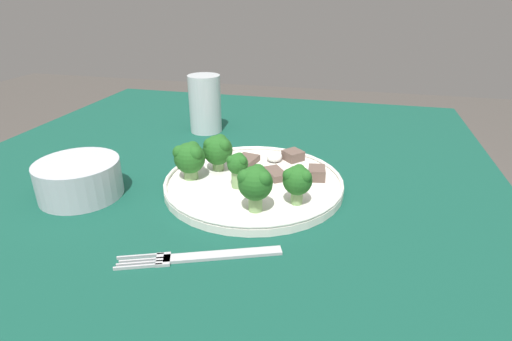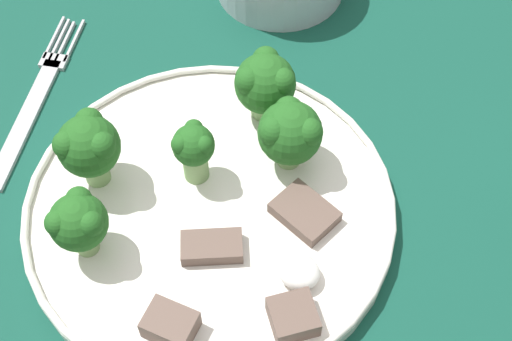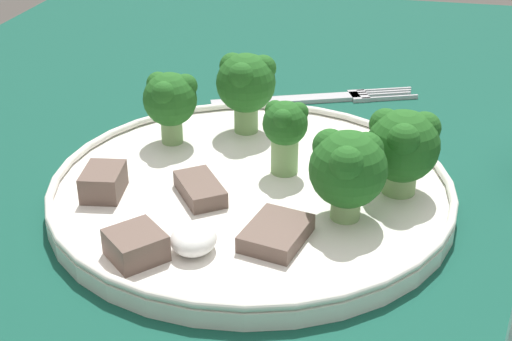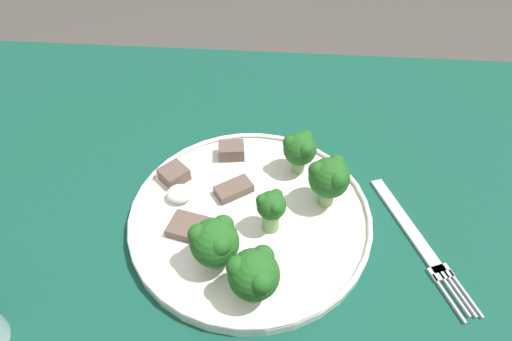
{
  "view_description": "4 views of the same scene",
  "coord_description": "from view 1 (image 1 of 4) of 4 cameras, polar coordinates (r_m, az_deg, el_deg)",
  "views": [
    {
      "loc": [
        -0.56,
        -0.22,
        1.04
      ],
      "look_at": [
        0.03,
        -0.08,
        0.77
      ],
      "focal_mm": 28.0,
      "sensor_mm": 36.0,
      "label": 1
    },
    {
      "loc": [
        0.19,
        -0.31,
        1.23
      ],
      "look_at": [
        0.03,
        -0.06,
        0.8
      ],
      "focal_mm": 50.0,
      "sensor_mm": 36.0,
      "label": 2
    },
    {
      "loc": [
        0.44,
        0.02,
        1.01
      ],
      "look_at": [
        0.02,
        -0.07,
        0.78
      ],
      "focal_mm": 50.0,
      "sensor_mm": 36.0,
      "label": 3
    },
    {
      "loc": [
        -0.03,
        0.22,
        1.13
      ],
      "look_at": [
        0.0,
        -0.11,
        0.8
      ],
      "focal_mm": 28.0,
      "sensor_mm": 36.0,
      "label": 4
    }
  ],
  "objects": [
    {
      "name": "broccoli_floret_center_left",
      "position": [
        0.54,
        -0.09,
        -1.79
      ],
      "size": [
        0.05,
        0.05,
        0.07
      ],
      "color": "#7FA866",
      "rests_on": "dinner_plate"
    },
    {
      "name": "broccoli_floret_center_back",
      "position": [
        0.57,
        5.95,
        -1.38
      ],
      "size": [
        0.04,
        0.04,
        0.06
      ],
      "color": "#7FA866",
      "rests_on": "dinner_plate"
    },
    {
      "name": "broccoli_floret_near_rim_left",
      "position": [
        0.61,
        -2.64,
        0.64
      ],
      "size": [
        0.03,
        0.03,
        0.06
      ],
      "color": "#7FA866",
      "rests_on": "dinner_plate"
    },
    {
      "name": "broccoli_floret_front_left",
      "position": [
        0.65,
        -9.46,
        1.85
      ],
      "size": [
        0.05,
        0.05,
        0.06
      ],
      "color": "#7FA866",
      "rests_on": "dinner_plate"
    },
    {
      "name": "cream_bowl",
      "position": [
        0.67,
        -23.91,
        -1.21
      ],
      "size": [
        0.13,
        0.13,
        0.06
      ],
      "color": "#B7BCC6",
      "rests_on": "table"
    },
    {
      "name": "dinner_plate",
      "position": [
        0.65,
        -0.33,
        -1.75
      ],
      "size": [
        0.29,
        0.29,
        0.02
      ],
      "color": "white",
      "rests_on": "table"
    },
    {
      "name": "drinking_glass",
      "position": [
        0.91,
        -7.27,
        8.99
      ],
      "size": [
        0.07,
        0.07,
        0.13
      ],
      "color": "silver",
      "rests_on": "table"
    },
    {
      "name": "broccoli_floret_back_left",
      "position": [
        0.68,
        -5.5,
        3.04
      ],
      "size": [
        0.05,
        0.05,
        0.06
      ],
      "color": "#7FA866",
      "rests_on": "dinner_plate"
    },
    {
      "name": "meat_slice_front_slice",
      "position": [
        0.71,
        -1.44,
        1.45
      ],
      "size": [
        0.05,
        0.04,
        0.01
      ],
      "color": "brown",
      "rests_on": "dinner_plate"
    },
    {
      "name": "meat_slice_edge_slice",
      "position": [
        0.73,
        5.32,
        2.17
      ],
      "size": [
        0.04,
        0.04,
        0.02
      ],
      "color": "brown",
      "rests_on": "dinner_plate"
    },
    {
      "name": "table",
      "position": [
        0.72,
        -6.7,
        -9.05
      ],
      "size": [
        1.19,
        0.98,
        0.75
      ],
      "color": "#114738",
      "rests_on": "ground_plane"
    },
    {
      "name": "meat_slice_middle_slice",
      "position": [
        0.66,
        8.68,
        -0.36
      ],
      "size": [
        0.04,
        0.03,
        0.02
      ],
      "color": "brown",
      "rests_on": "dinner_plate"
    },
    {
      "name": "meat_slice_rear_slice",
      "position": [
        0.66,
        2.81,
        -0.46
      ],
      "size": [
        0.05,
        0.05,
        0.01
      ],
      "color": "brown",
      "rests_on": "dinner_plate"
    },
    {
      "name": "fork",
      "position": [
        0.5,
        -7.82,
        -12.08
      ],
      "size": [
        0.09,
        0.19,
        0.0
      ],
      "color": "#B2B2B7",
      "rests_on": "table"
    },
    {
      "name": "sauce_dollop",
      "position": [
        0.72,
        2.63,
        1.99
      ],
      "size": [
        0.03,
        0.03,
        0.02
      ],
      "color": "white",
      "rests_on": "dinner_plate"
    }
  ]
}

